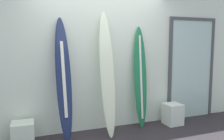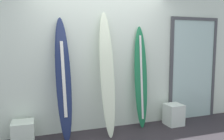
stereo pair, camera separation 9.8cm
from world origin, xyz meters
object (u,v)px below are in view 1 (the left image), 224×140
at_px(surfboard_ivory, 107,74).
at_px(surfboard_navy, 64,79).
at_px(glass_door, 191,67).
at_px(display_block_center, 173,114).
at_px(surfboard_emerald, 140,78).
at_px(display_block_left, 23,134).

bearing_deg(surfboard_ivory, surfboard_navy, 177.64).
bearing_deg(glass_door, display_block_center, -156.54).
bearing_deg(glass_door, surfboard_navy, -175.05).
xyz_separation_m(surfboard_emerald, display_block_left, (-2.10, -0.11, -0.75)).
relative_size(surfboard_navy, glass_door, 0.95).
relative_size(surfboard_emerald, display_block_center, 4.65).
bearing_deg(glass_door, display_block_left, -176.03).
distance_m(surfboard_navy, surfboard_emerald, 1.46).
relative_size(surfboard_emerald, display_block_left, 5.24).
xyz_separation_m(surfboard_emerald, display_block_center, (0.65, -0.14, -0.73)).
bearing_deg(surfboard_emerald, glass_door, 5.73).
relative_size(surfboard_ivory, display_block_left, 5.89).
bearing_deg(surfboard_ivory, surfboard_emerald, 11.04).
relative_size(surfboard_emerald, glass_door, 0.90).
xyz_separation_m(surfboard_navy, surfboard_emerald, (1.45, 0.11, -0.07)).
distance_m(surfboard_navy, display_block_left, 1.05).
bearing_deg(surfboard_navy, display_block_left, 179.82).
bearing_deg(display_block_left, surfboard_navy, -0.18).
xyz_separation_m(surfboard_ivory, display_block_left, (-1.39, 0.03, -0.88)).
relative_size(surfboard_navy, surfboard_ivory, 0.94).
xyz_separation_m(surfboard_navy, display_block_left, (-0.65, 0.00, -0.83)).
height_order(surfboard_emerald, display_block_center, surfboard_emerald).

